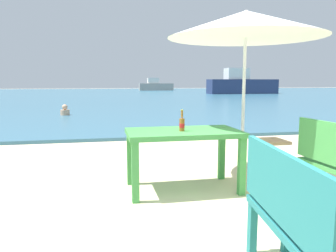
# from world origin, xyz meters

# --- Properties ---
(ground_plane) EXTENTS (120.00, 120.00, 0.00)m
(ground_plane) POSITION_xyz_m (0.00, 0.00, 0.00)
(ground_plane) COLOR beige
(sea_water) EXTENTS (120.00, 50.00, 0.08)m
(sea_water) POSITION_xyz_m (0.00, 30.00, 0.04)
(sea_water) COLOR #386B84
(sea_water) RESTS_ON ground_plane
(picnic_table_green) EXTENTS (1.40, 0.80, 0.76)m
(picnic_table_green) POSITION_xyz_m (-0.25, 1.43, 0.65)
(picnic_table_green) COLOR #3D8C42
(picnic_table_green) RESTS_ON ground_plane
(beer_bottle_amber) EXTENTS (0.07, 0.07, 0.26)m
(beer_bottle_amber) POSITION_xyz_m (-0.28, 1.37, 0.85)
(beer_bottle_amber) COLOR brown
(beer_bottle_amber) RESTS_ON picnic_table_green
(patio_umbrella) EXTENTS (2.10, 2.10, 2.30)m
(patio_umbrella) POSITION_xyz_m (0.68, 1.73, 2.12)
(patio_umbrella) COLOR silver
(patio_umbrella) RESTS_ON ground_plane
(side_table_wood) EXTENTS (0.44, 0.44, 0.54)m
(side_table_wood) POSITION_xyz_m (1.09, 1.72, 0.35)
(side_table_wood) COLOR tan
(side_table_wood) RESTS_ON ground_plane
(bench_teal_center) EXTENTS (0.52, 1.24, 0.95)m
(bench_teal_center) POSITION_xyz_m (-0.10, -0.77, 0.54)
(bench_teal_center) COLOR #237275
(bench_teal_center) RESTS_ON ground_plane
(swimmer_person) EXTENTS (0.34, 0.34, 0.41)m
(swimmer_person) POSITION_xyz_m (-2.61, 10.52, 0.24)
(swimmer_person) COLOR tan
(swimmer_person) RESTS_ON sea_water
(boat_fishing_trawler) EXTENTS (4.74, 1.29, 1.72)m
(boat_fishing_trawler) POSITION_xyz_m (6.30, 43.27, 0.70)
(boat_fishing_trawler) COLOR gray
(boat_fishing_trawler) RESTS_ON sea_water
(boat_sailboat) EXTENTS (7.13, 1.94, 2.59)m
(boat_sailboat) POSITION_xyz_m (12.95, 29.37, 1.01)
(boat_sailboat) COLOR navy
(boat_sailboat) RESTS_ON sea_water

